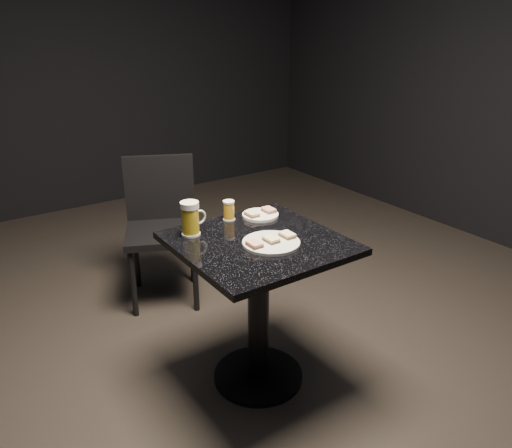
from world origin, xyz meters
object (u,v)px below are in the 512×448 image
object	(u,v)px
plate_small	(260,215)
table	(258,288)
beer_tumbler	(229,210)
beer_mug	(191,218)
plate_large	(271,243)
chair	(161,221)

from	to	relation	value
plate_small	table	world-z (taller)	plate_small
beer_tumbler	beer_mug	bearing A→B (deg)	-165.73
plate_large	table	distance (m)	0.26
table	beer_tumbler	distance (m)	0.41
beer_mug	beer_tumbler	xyz separation A→B (m)	(0.24, 0.06, -0.03)
plate_large	table	world-z (taller)	plate_large
chair	table	bearing A→B (deg)	-89.34
plate_large	table	size ratio (longest dim) A/B	0.34
beer_mug	chair	size ratio (longest dim) A/B	0.18
plate_large	beer_tumbler	world-z (taller)	beer_tumbler
beer_mug	beer_tumbler	bearing A→B (deg)	14.27
plate_small	table	distance (m)	0.38
plate_small	plate_large	bearing A→B (deg)	-116.93
table	beer_mug	bearing A→B (deg)	134.48
beer_tumbler	chair	world-z (taller)	chair
table	beer_mug	xyz separation A→B (m)	(-0.22, 0.22, 0.32)
plate_large	beer_mug	distance (m)	0.38
plate_small	chair	distance (m)	0.87
plate_small	chair	xyz separation A→B (m)	(-0.18, 0.81, -0.25)
table	chair	world-z (taller)	chair
plate_small	beer_tumbler	world-z (taller)	beer_tumbler
plate_large	beer_mug	xyz separation A→B (m)	(-0.24, 0.29, 0.07)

